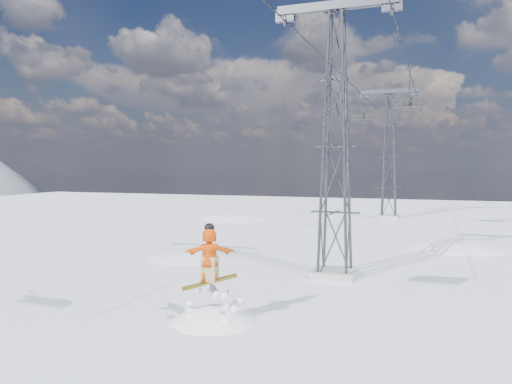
# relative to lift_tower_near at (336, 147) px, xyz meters

# --- Properties ---
(ground) EXTENTS (120.00, 120.00, 0.00)m
(ground) POSITION_rel_lift_tower_near_xyz_m (-0.80, -8.00, -5.47)
(ground) COLOR white
(ground) RESTS_ON ground
(snow_terrain) EXTENTS (39.00, 37.00, 22.00)m
(snow_terrain) POSITION_rel_lift_tower_near_xyz_m (-5.57, 13.24, -15.06)
(snow_terrain) COLOR white
(snow_terrain) RESTS_ON ground
(lift_tower_near) EXTENTS (5.20, 1.80, 11.43)m
(lift_tower_near) POSITION_rel_lift_tower_near_xyz_m (0.00, 0.00, 0.00)
(lift_tower_near) COLOR #999999
(lift_tower_near) RESTS_ON ground
(lift_tower_far) EXTENTS (5.20, 1.80, 11.43)m
(lift_tower_far) POSITION_rel_lift_tower_near_xyz_m (0.00, 25.00, 0.00)
(lift_tower_far) COLOR #999999
(lift_tower_far) RESTS_ON ground
(haul_cables) EXTENTS (4.46, 51.00, 0.06)m
(haul_cables) POSITION_rel_lift_tower_near_xyz_m (0.00, 11.50, 5.38)
(haul_cables) COLOR black
(haul_cables) RESTS_ON ground
(snowboarder_jump) EXTENTS (4.40, 4.40, 6.96)m
(snowboarder_jump) POSITION_rel_lift_tower_near_xyz_m (-2.27, -7.17, -7.10)
(snowboarder_jump) COLOR white
(snowboarder_jump) RESTS_ON ground
(lift_chair_mid) EXTENTS (2.12, 0.61, 2.63)m
(lift_chair_mid) POSITION_rel_lift_tower_near_xyz_m (2.20, 13.61, 3.28)
(lift_chair_mid) COLOR black
(lift_chair_mid) RESTS_ON ground
(lift_chair_far) EXTENTS (1.96, 0.56, 2.43)m
(lift_chair_far) POSITION_rel_lift_tower_near_xyz_m (-2.20, 23.71, 3.44)
(lift_chair_far) COLOR black
(lift_chair_far) RESTS_ON ground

